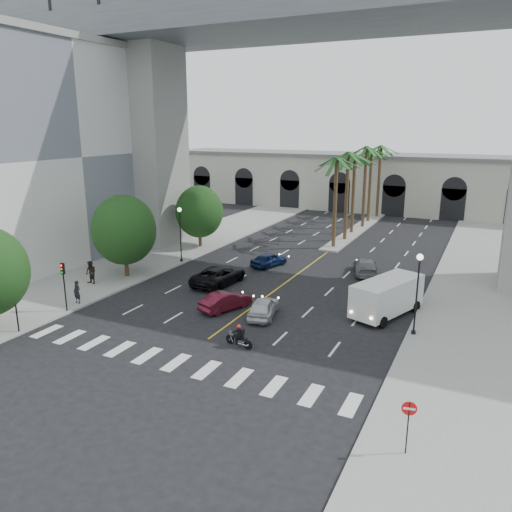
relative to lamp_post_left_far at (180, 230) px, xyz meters
The scene contains 29 objects.
ground 19.91m from the lamp_post_left_far, 54.53° to the right, with size 140.00×140.00×0.00m, color black.
sidewalk_left 4.88m from the lamp_post_left_far, 164.48° to the right, with size 8.00×100.00×0.15m, color gray.
sidewalk_right 26.61m from the lamp_post_left_far, ahead, with size 8.00×100.00×0.15m, color gray.
median 24.97m from the lamp_post_left_far, 62.61° to the left, with size 2.00×24.00×0.20m, color gray.
building_left 17.60m from the lamp_post_left_far, 165.62° to the right, with size 16.50×32.50×20.60m.
pier_building 40.65m from the lamp_post_left_far, 73.71° to the left, with size 71.00×10.50×8.50m.
bridge 22.12m from the lamp_post_left_far, 22.04° to the left, with size 75.00×13.00×26.00m.
palm_a 17.56m from the lamp_post_left_far, 46.47° to the left, with size 3.20×3.20×10.30m.
palm_b 20.64m from the lamp_post_left_far, 54.29° to the left, with size 3.20×3.20×10.60m.
palm_c 23.62m from the lamp_post_left_far, 60.75° to the left, with size 3.20×3.20×10.10m.
palm_d 27.40m from the lamp_post_left_far, 64.30° to the left, with size 3.20×3.20×10.90m.
palm_e 30.78m from the lamp_post_left_far, 68.02° to the left, with size 3.20×3.20×10.40m.
palm_f 34.61m from the lamp_post_left_far, 70.07° to the left, with size 3.20×3.20×10.70m.
street_tree_mid 6.29m from the lamp_post_left_far, 104.93° to the right, with size 5.44×5.44×7.21m.
street_tree_far 6.25m from the lamp_post_left_far, 104.93° to the left, with size 5.04×5.04×6.68m.
lamp_post_left_far is the anchor object (origin of this frame).
lamp_post_right 24.16m from the lamp_post_left_far, 19.33° to the right, with size 0.40×0.40×5.35m.
traffic_signal_near 18.51m from the lamp_post_left_far, 89.69° to the right, with size 0.25×0.18×3.65m.
traffic_signal_far 14.52m from the lamp_post_left_far, 89.60° to the right, with size 0.25×0.18×3.65m.
motorcycle_rider 19.82m from the lamp_post_left_far, 45.92° to the right, with size 1.93×0.57×1.40m.
car_a 15.99m from the lamp_post_left_far, 35.18° to the right, with size 1.63×4.05×1.38m, color silver.
car_b 13.68m from the lamp_post_left_far, 42.55° to the right, with size 1.40×4.02×1.33m, color #4D0F1E.
car_c 8.17m from the lamp_post_left_far, 32.74° to the right, with size 2.58×5.59×1.55m, color black.
car_d 17.45m from the lamp_post_left_far, 13.33° to the left, with size 1.95×4.81×1.39m, color slate.
car_e 8.84m from the lamp_post_left_far, 17.03° to the left, with size 1.57×3.90×1.33m, color #0E1C42.
cargo_van 21.22m from the lamp_post_left_far, 14.23° to the right, with size 4.22×6.43×2.57m.
pedestrian_a 13.16m from the lamp_post_left_far, 91.69° to the right, with size 0.61×0.40×1.68m, color black.
pedestrian_b 9.70m from the lamp_post_left_far, 106.77° to the right, with size 0.94×0.73×1.93m, color black.
do_not_enter_sign 31.73m from the lamp_post_left_far, 39.75° to the right, with size 0.60×0.16×2.46m.
Camera 1 is at (15.07, -22.46, 12.94)m, focal length 35.00 mm.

